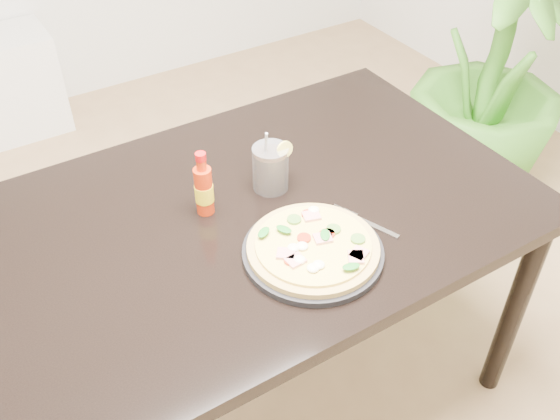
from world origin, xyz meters
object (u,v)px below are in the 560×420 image
plate (313,252)px  hot_sauce_bottle (204,189)px  dining_table (256,233)px  cola_cup (271,169)px  fork (362,221)px  houseplant (494,71)px  pizza (313,246)px

plate → hot_sauce_bottle: hot_sauce_bottle is taller
dining_table → cola_cup: 0.17m
plate → fork: 0.17m
fork → houseplant: bearing=6.8°
pizza → houseplant: 1.49m
hot_sauce_bottle → fork: hot_sauce_bottle is taller
dining_table → houseplant: bearing=17.6°
hot_sauce_bottle → dining_table: bearing=-26.4°
houseplant → cola_cup: bearing=-163.6°
cola_cup → fork: 0.27m
cola_cup → dining_table: bearing=-145.9°
dining_table → houseplant: houseplant is taller
pizza → cola_cup: size_ratio=1.66×
hot_sauce_bottle → cola_cup: bearing=-0.2°
pizza → fork: (0.17, 0.03, -0.02)m
cola_cup → houseplant: bearing=16.4°
pizza → fork: bearing=11.0°
cola_cup → hot_sauce_bottle: bearing=179.8°
pizza → hot_sauce_bottle: size_ratio=1.74×
hot_sauce_bottle → pizza: bearing=-62.7°
pizza → hot_sauce_bottle: 0.31m
dining_table → plate: plate is taller
pizza → fork: 0.17m
cola_cup → fork: cola_cup is taller
dining_table → hot_sauce_bottle: (-0.11, 0.05, 0.15)m
hot_sauce_bottle → houseplant: (1.46, 0.38, -0.25)m
hot_sauce_bottle → houseplant: size_ratio=0.16×
pizza → cola_cup: bearing=79.6°
hot_sauce_bottle → fork: size_ratio=0.96×
plate → houseplant: 1.48m
plate → hot_sauce_bottle: bearing=117.3°
cola_cup → plate: bearing=-100.5°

